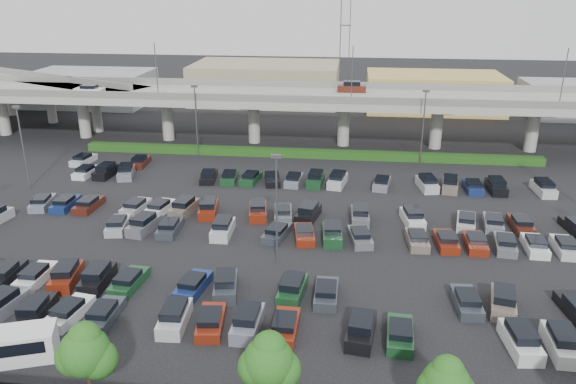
# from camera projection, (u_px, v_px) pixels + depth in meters

# --- Properties ---
(ground) EXTENTS (280.00, 280.00, 0.00)m
(ground) POSITION_uv_depth(u_px,v_px,m) (287.00, 227.00, 58.34)
(ground) COLOR black
(overpass) EXTENTS (150.00, 13.00, 15.80)m
(overpass) POSITION_uv_depth(u_px,v_px,m) (310.00, 100.00, 85.64)
(overpass) COLOR gray
(overpass) RESTS_ON ground
(on_ramp) EXTENTS (50.93, 30.13, 8.80)m
(on_ramp) POSITION_uv_depth(u_px,v_px,m) (30.00, 82.00, 101.56)
(on_ramp) COLOR gray
(on_ramp) RESTS_ON ground
(hedge) EXTENTS (66.00, 1.60, 1.10)m
(hedge) POSITION_uv_depth(u_px,v_px,m) (307.00, 153.00, 81.38)
(hedge) COLOR #1A4313
(hedge) RESTS_ON ground
(tree_row) EXTENTS (65.07, 3.66, 5.94)m
(tree_row) POSITION_uv_depth(u_px,v_px,m) (246.00, 360.00, 32.37)
(tree_row) COLOR #332316
(tree_row) RESTS_ON ground
(shuttle_bus) EXTENTS (7.22, 4.49, 2.19)m
(shuttle_bus) POSITION_uv_depth(u_px,v_px,m) (2.00, 346.00, 37.45)
(shuttle_bus) COLOR white
(shuttle_bus) RESTS_ON ground
(parked_cars) EXTENTS (63.07, 41.64, 1.67)m
(parked_cars) POSITION_uv_depth(u_px,v_px,m) (278.00, 236.00, 54.87)
(parked_cars) COLOR slate
(parked_cars) RESTS_ON ground
(light_poles) EXTENTS (66.90, 48.38, 10.30)m
(light_poles) POSITION_uv_depth(u_px,v_px,m) (250.00, 163.00, 58.45)
(light_poles) COLOR #4E4F53
(light_poles) RESTS_ON ground
(distant_buildings) EXTENTS (138.00, 24.00, 9.00)m
(distant_buildings) POSITION_uv_depth(u_px,v_px,m) (384.00, 88.00, 113.13)
(distant_buildings) COLOR gray
(distant_buildings) RESTS_ON ground
(comm_tower) EXTENTS (2.40, 2.40, 30.00)m
(comm_tower) POSITION_uv_depth(u_px,v_px,m) (345.00, 22.00, 121.18)
(comm_tower) COLOR #4E4F53
(comm_tower) RESTS_ON ground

